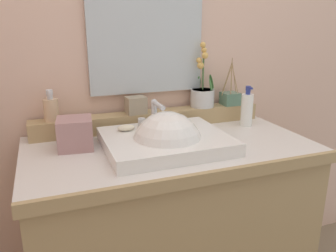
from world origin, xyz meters
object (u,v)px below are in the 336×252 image
Objects in this scene: potted_plant at (203,93)px; lotion_bottle at (247,109)px; trinket_box at (136,105)px; soap_dispenser at (51,109)px; soap_bar at (126,128)px; reed_diffuser at (230,98)px; sink_basin at (167,145)px; tissue_box at (75,133)px.

potted_plant reaches higher than lotion_bottle.
lotion_bottle reaches higher than trinket_box.
soap_bar is at bearing -29.33° from soap_dispenser.
soap_bar is at bearing -164.66° from reed_diffuser.
trinket_box is at bearing 99.33° from sink_basin.
sink_basin is at bearing -147.65° from reed_diffuser.
soap_bar is 0.37× the size of lotion_bottle.
reed_diffuser is at bearing -6.55° from potted_plant.
potted_plant is 0.15m from reed_diffuser.
lotion_bottle is (0.16, -0.14, -0.06)m from potted_plant.
sink_basin is 0.52m from reed_diffuser.
reed_diffuser reaches higher than trinket_box.
soap_bar is 0.53× the size of soap_dispenser.
soap_dispenser reaches higher than soap_bar.
potted_plant is 2.34× the size of tissue_box.
lotion_bottle is (0.58, 0.03, 0.02)m from soap_bar.
lotion_bottle is (0.02, -0.12, -0.03)m from reed_diffuser.
lotion_bottle is (0.45, 0.15, 0.07)m from sink_basin.
potted_plant is 1.62× the size of lotion_bottle.
sink_basin is at bearing -161.50° from lotion_bottle.
potted_plant is 0.64m from tissue_box.
tissue_box is (-0.20, 0.01, -0.00)m from soap_bar.
soap_bar is at bearing -122.78° from trinket_box.
potted_plant is (0.42, 0.17, 0.08)m from soap_bar.
soap_dispenser is at bearing 145.74° from sink_basin.
soap_bar is 0.54× the size of tissue_box.
soap_dispenser is (-0.40, 0.27, 0.11)m from sink_basin.
sink_basin is at bearing -134.99° from potted_plant.
reed_diffuser is 0.13m from lotion_bottle.
sink_basin is at bearing -43.05° from soap_bar.
lotion_bottle is at bearing -8.14° from soap_dispenser.
soap_dispenser is 1.01× the size of tissue_box.
sink_basin is 3.57× the size of soap_dispenser.
trinket_box is (0.08, 0.15, 0.05)m from soap_bar.
trinket_box is 0.32m from tissue_box.
reed_diffuser is 1.22× the size of lotion_bottle.
trinket_box is (-0.34, -0.02, -0.03)m from potted_plant.
trinket_box is at bearing 166.28° from lotion_bottle.
potted_plant is at bearing 22.13° from soap_bar.
sink_basin is 0.48m from lotion_bottle.
potted_plant reaches higher than trinket_box.
reed_diffuser reaches higher than soap_bar.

